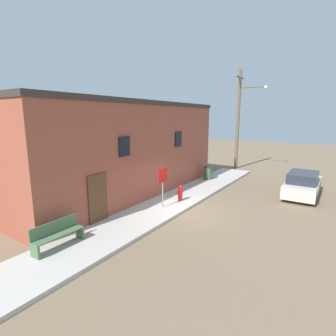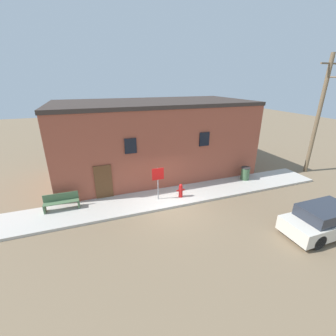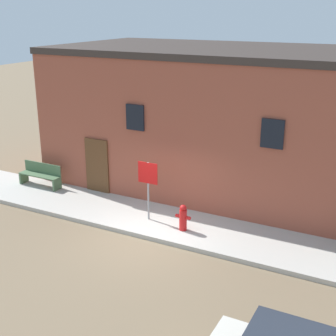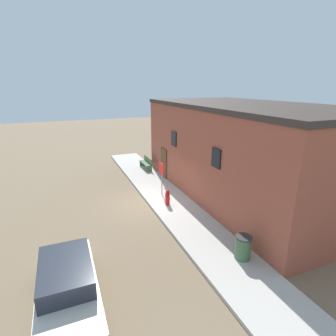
{
  "view_description": "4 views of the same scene",
  "coord_description": "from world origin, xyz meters",
  "views": [
    {
      "loc": [
        -10.61,
        -5.9,
        4.53
      ],
      "look_at": [
        0.22,
        1.2,
        2.0
      ],
      "focal_mm": 28.0,
      "sensor_mm": 36.0,
      "label": 1
    },
    {
      "loc": [
        -3.9,
        -10.2,
        6.73
      ],
      "look_at": [
        0.22,
        1.2,
        2.0
      ],
      "focal_mm": 24.0,
      "sensor_mm": 36.0,
      "label": 2
    },
    {
      "loc": [
        6.66,
        -11.13,
        6.75
      ],
      "look_at": [
        0.22,
        1.2,
        2.0
      ],
      "focal_mm": 50.0,
      "sensor_mm": 36.0,
      "label": 3
    },
    {
      "loc": [
        12.94,
        -4.02,
        6.35
      ],
      "look_at": [
        0.22,
        1.2,
        2.0
      ],
      "focal_mm": 28.0,
      "sensor_mm": 36.0,
      "label": 4
    }
  ],
  "objects": [
    {
      "name": "brick_building",
      "position": [
        0.74,
        5.79,
        2.7
      ],
      "size": [
        13.86,
        6.89,
        5.39
      ],
      "color": "#9E4C38",
      "rests_on": "ground"
    },
    {
      "name": "ground_plane",
      "position": [
        0.0,
        0.0,
        0.0
      ],
      "size": [
        80.0,
        80.0,
        0.0
      ],
      "primitive_type": "plane",
      "color": "#7A664C"
    },
    {
      "name": "utility_pole",
      "position": [
        12.02,
        1.54,
        4.53
      ],
      "size": [
        1.8,
        2.44,
        8.48
      ],
      "color": "brown",
      "rests_on": "ground"
    },
    {
      "name": "bench",
      "position": [
        -5.72,
        1.82,
        0.6
      ],
      "size": [
        1.78,
        0.44,
        0.9
      ],
      "color": "#4C6B47",
      "rests_on": "sidewalk"
    },
    {
      "name": "sidewalk",
      "position": [
        0.0,
        1.2,
        0.07
      ],
      "size": [
        21.52,
        2.4,
        0.14
      ],
      "color": "#BCB7AD",
      "rests_on": "ground"
    },
    {
      "name": "parked_car",
      "position": [
        6.01,
        -4.37,
        0.68
      ],
      "size": [
        4.23,
        1.67,
        1.41
      ],
      "color": "black",
      "rests_on": "ground"
    },
    {
      "name": "stop_sign",
      "position": [
        -0.44,
        1.07,
        1.53
      ],
      "size": [
        0.7,
        0.06,
        1.97
      ],
      "color": "gray",
      "rests_on": "sidewalk"
    },
    {
      "name": "fire_hydrant",
      "position": [
        0.92,
        0.89,
        0.57
      ],
      "size": [
        0.5,
        0.24,
        0.86
      ],
      "color": "red",
      "rests_on": "sidewalk"
    },
    {
      "name": "trash_bin",
      "position": [
        6.24,
        1.75,
        0.6
      ],
      "size": [
        0.61,
        0.61,
        0.91
      ],
      "color": "#426642",
      "rests_on": "sidewalk"
    }
  ]
}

